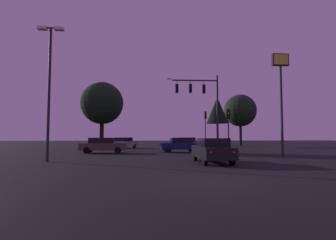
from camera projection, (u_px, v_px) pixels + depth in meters
name	position (u px, v px, depth m)	size (l,w,h in m)	color
ground_plane	(160.00, 150.00, 34.02)	(168.00, 168.00, 0.00)	black
traffic_signal_mast_arm	(203.00, 99.00, 27.19)	(5.26, 0.52, 7.88)	#232326
traffic_light_corner_left	(205.00, 123.00, 33.22)	(0.36, 0.39, 4.77)	#232326
traffic_light_corner_right	(228.00, 122.00, 25.09)	(0.34, 0.37, 4.22)	#232326
car_nearside_lane	(212.00, 150.00, 16.57)	(1.84, 4.67, 1.52)	black
car_crossing_left	(180.00, 145.00, 28.01)	(4.23, 2.08, 1.52)	#0F1947
car_crossing_right	(103.00, 145.00, 26.53)	(4.54, 1.92, 1.52)	#473828
car_far_lane	(187.00, 142.00, 42.28)	(4.06, 4.13, 1.52)	#4C0F0F
car_parked_lot	(124.00, 143.00, 37.85)	(3.63, 4.28, 1.52)	gray
parking_lot_lamp_post	(49.00, 77.00, 17.65)	(1.70, 0.36, 8.91)	#232326
store_sign_illuminated	(281.00, 82.00, 21.89)	(1.40, 0.28, 8.42)	#232326
tree_behind_sign	(217.00, 110.00, 44.74)	(3.68, 3.68, 8.27)	black
tree_left_far	(102.00, 103.00, 32.24)	(5.07, 5.07, 8.19)	black
tree_center_horizon	(240.00, 111.00, 49.40)	(5.91, 5.91, 9.41)	black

